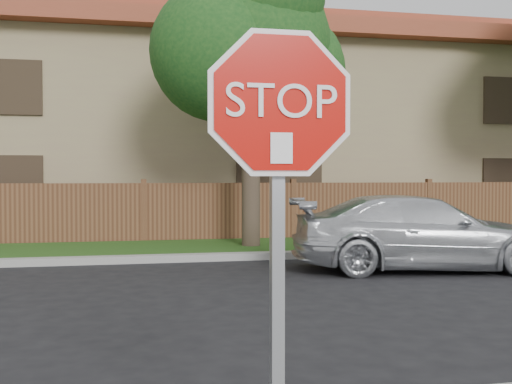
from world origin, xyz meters
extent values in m
cube|color=gray|center=(0.00, 8.15, 0.07)|extent=(70.00, 0.30, 0.15)
cube|color=#1E4714|center=(0.00, 9.80, 0.06)|extent=(70.00, 3.00, 0.12)
cube|color=#4D2C1B|center=(0.00, 11.40, 0.80)|extent=(70.00, 0.12, 1.60)
cube|color=#9D8E61|center=(0.00, 17.00, 3.00)|extent=(34.00, 8.00, 6.00)
cube|color=brown|center=(0.00, 17.00, 6.25)|extent=(35.20, 9.20, 0.50)
cube|color=brown|center=(0.00, 17.00, 6.85)|extent=(33.00, 5.50, 0.70)
cylinder|color=#382B21|center=(2.50, 9.70, 1.96)|extent=(0.44, 0.44, 3.92)
sphere|color=#133E16|center=(2.50, 9.70, 4.90)|extent=(3.80, 3.80, 3.80)
sphere|color=#133E16|center=(3.40, 10.00, 4.34)|extent=(3.00, 3.00, 3.00)
sphere|color=#133E16|center=(1.70, 9.30, 4.62)|extent=(3.20, 3.20, 3.20)
cube|color=gray|center=(0.48, -1.44, 1.25)|extent=(0.06, 0.06, 2.30)
cylinder|color=white|center=(0.48, -1.50, 2.15)|extent=(1.01, 0.02, 1.01)
cylinder|color=#BA0D07|center=(0.48, -1.51, 2.15)|extent=(0.93, 0.02, 0.93)
cube|color=white|center=(0.48, -1.53, 1.93)|extent=(0.11, 0.00, 0.15)
imported|color=silver|center=(5.10, 6.15, 0.71)|extent=(5.12, 2.69, 1.42)
camera|label=1|loc=(-0.21, -4.34, 1.80)|focal=42.00mm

